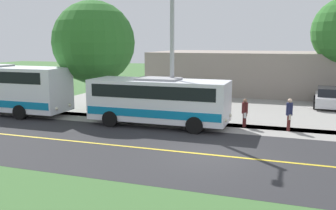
{
  "coord_description": "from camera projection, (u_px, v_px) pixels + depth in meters",
  "views": [
    {
      "loc": [
        14.79,
        3.29,
        4.73
      ],
      "look_at": [
        -3.5,
        -2.96,
        1.4
      ],
      "focal_mm": 39.5,
      "sensor_mm": 36.0,
      "label": 1
    }
  ],
  "objects": [
    {
      "name": "road_surface",
      "position": [
        207.0,
        155.0,
        15.64
      ],
      "size": [
        8.0,
        100.0,
        0.01
      ],
      "primitive_type": "cube",
      "color": "#28282B",
      "rests_on": "ground"
    },
    {
      "name": "parking_lot_surface",
      "position": [
        288.0,
        109.0,
        26.25
      ],
      "size": [
        14.0,
        36.0,
        0.01
      ],
      "primitive_type": "cube",
      "color": "gray",
      "rests_on": "ground"
    },
    {
      "name": "sidewalk",
      "position": [
        228.0,
        128.0,
        20.49
      ],
      "size": [
        2.4,
        100.0,
        0.01
      ],
      "primitive_type": "cube",
      "color": "gray",
      "rests_on": "ground"
    },
    {
      "name": "ground_plane",
      "position": [
        207.0,
        155.0,
        15.64
      ],
      "size": [
        120.0,
        120.0,
        0.0
      ],
      "primitive_type": "plane",
      "color": "#3D6633"
    },
    {
      "name": "commercial_building",
      "position": [
        259.0,
        72.0,
        35.23
      ],
      "size": [
        10.0,
        19.55,
        3.75
      ],
      "primitive_type": "cube",
      "color": "gray",
      "rests_on": "ground"
    },
    {
      "name": "pedestrian_waiting",
      "position": [
        245.0,
        112.0,
        20.58
      ],
      "size": [
        0.72,
        0.34,
        1.6
      ],
      "color": "#4C1919",
      "rests_on": "ground"
    },
    {
      "name": "pedestrian_with_bags",
      "position": [
        289.0,
        113.0,
        19.69
      ],
      "size": [
        0.72,
        0.34,
        1.74
      ],
      "color": "#4C1919",
      "rests_on": "ground"
    },
    {
      "name": "street_light_pole",
      "position": [
        171.0,
        39.0,
        20.4
      ],
      "size": [
        1.97,
        0.24,
        8.95
      ],
      "color": "#9E9EA3",
      "rests_on": "ground"
    },
    {
      "name": "road_centre_line",
      "position": [
        207.0,
        154.0,
        15.64
      ],
      "size": [
        0.16,
        100.0,
        0.0
      ],
      "primitive_type": "cube",
      "color": "gold",
      "rests_on": "ground"
    },
    {
      "name": "tree_curbside",
      "position": [
        94.0,
        42.0,
        24.8
      ],
      "size": [
        5.54,
        5.54,
        7.44
      ],
      "color": "#4C3826",
      "rests_on": "ground"
    },
    {
      "name": "shuttle_bus_front",
      "position": [
        159.0,
        99.0,
        20.89
      ],
      "size": [
        2.8,
        7.97,
        2.72
      ],
      "color": "white",
      "rests_on": "ground"
    },
    {
      "name": "parked_car_near",
      "position": [
        329.0,
        98.0,
        26.89
      ],
      "size": [
        4.48,
        2.18,
        1.45
      ],
      "color": "silver",
      "rests_on": "ground"
    }
  ]
}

